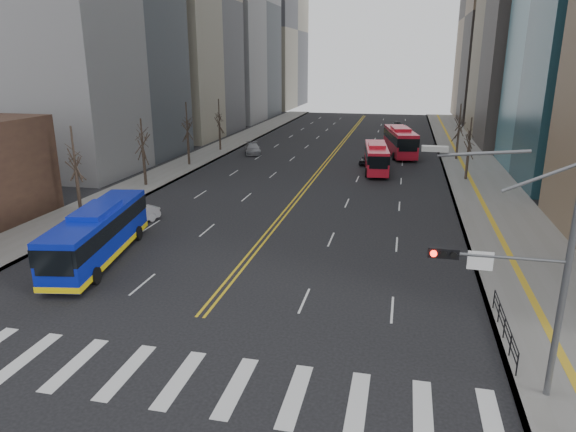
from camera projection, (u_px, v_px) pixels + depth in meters
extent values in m
plane|color=black|center=(153.00, 375.00, 20.77)|extent=(220.00, 220.00, 0.00)
cube|color=slate|center=(475.00, 171.00, 59.04)|extent=(7.00, 130.00, 0.15)
cube|color=slate|center=(198.00, 159.00, 66.24)|extent=(5.00, 130.00, 0.15)
cube|color=silver|center=(26.00, 357.00, 22.02)|extent=(0.70, 4.00, 0.01)
cube|color=silver|center=(75.00, 364.00, 21.52)|extent=(0.70, 4.00, 0.01)
cube|color=silver|center=(126.00, 371.00, 21.02)|extent=(0.70, 4.00, 0.01)
cube|color=silver|center=(180.00, 379.00, 20.52)|extent=(0.70, 4.00, 0.01)
cube|color=silver|center=(236.00, 387.00, 20.02)|extent=(0.70, 4.00, 0.01)
cube|color=silver|center=(295.00, 395.00, 19.52)|extent=(0.70, 4.00, 0.01)
cube|color=silver|center=(357.00, 404.00, 19.02)|extent=(0.70, 4.00, 0.01)
cube|color=silver|center=(423.00, 413.00, 18.52)|extent=(0.70, 4.00, 0.01)
cube|color=silver|center=(492.00, 423.00, 18.02)|extent=(0.70, 4.00, 0.01)
cube|color=gold|center=(334.00, 151.00, 72.14)|extent=(0.15, 100.00, 0.01)
cube|color=gold|center=(337.00, 151.00, 72.05)|extent=(0.15, 100.00, 0.01)
cube|color=gray|center=(220.00, 2.00, 106.94)|extent=(20.00, 26.00, 48.00)
cube|color=#9E957F|center=(265.00, 30.00, 137.76)|extent=(18.00, 30.00, 40.00)
cube|color=brown|center=(511.00, 16.00, 104.66)|extent=(18.00, 30.00, 42.00)
cylinder|color=slate|center=(562.00, 301.00, 18.26)|extent=(0.24, 0.24, 8.00)
cylinder|color=slate|center=(500.00, 257.00, 18.30)|extent=(4.50, 0.12, 0.12)
cube|color=black|center=(443.00, 253.00, 18.71)|extent=(1.10, 0.28, 0.38)
cylinder|color=#FF190C|center=(434.00, 253.00, 18.64)|extent=(0.24, 0.08, 0.24)
cylinder|color=black|center=(444.00, 254.00, 18.56)|extent=(0.24, 0.08, 0.24)
cylinder|color=black|center=(454.00, 255.00, 18.49)|extent=(0.24, 0.08, 0.24)
cube|color=white|center=(480.00, 261.00, 18.50)|extent=(0.90, 0.06, 0.70)
cube|color=#999993|center=(435.00, 149.00, 17.74)|extent=(0.90, 0.35, 0.18)
cube|color=black|center=(506.00, 318.00, 23.01)|extent=(0.04, 6.00, 0.04)
cylinder|color=black|center=(517.00, 365.00, 20.36)|extent=(0.06, 0.06, 1.00)
cylinder|color=black|center=(510.00, 345.00, 21.76)|extent=(0.06, 0.06, 1.00)
cylinder|color=black|center=(504.00, 328.00, 23.16)|extent=(0.06, 0.06, 1.00)
cylinder|color=black|center=(499.00, 313.00, 24.56)|extent=(0.06, 0.06, 1.00)
cylinder|color=black|center=(494.00, 299.00, 25.95)|extent=(0.06, 0.06, 1.00)
cylinder|color=#30261D|center=(79.00, 194.00, 41.32)|extent=(0.28, 0.28, 3.90)
cylinder|color=#30261D|center=(145.00, 169.00, 51.63)|extent=(0.28, 0.28, 3.60)
cylinder|color=#30261D|center=(188.00, 149.00, 61.84)|extent=(0.28, 0.28, 4.00)
cylinder|color=#30261D|center=(220.00, 137.00, 72.13)|extent=(0.28, 0.28, 3.80)
cylinder|color=#30261D|center=(467.00, 164.00, 54.21)|extent=(0.28, 0.28, 3.50)
cylinder|color=#30261D|center=(457.00, 145.00, 65.37)|extent=(0.28, 0.28, 3.75)
cube|color=#0A1CA4|center=(98.00, 233.00, 32.44)|extent=(4.56, 12.04, 2.79)
cube|color=black|center=(97.00, 225.00, 32.28)|extent=(4.62, 12.07, 1.01)
cube|color=#0A1CA4|center=(96.00, 211.00, 32.00)|extent=(2.68, 4.42, 0.40)
cube|color=yellow|center=(100.00, 251.00, 32.79)|extent=(4.62, 12.07, 0.35)
cylinder|color=black|center=(53.00, 275.00, 29.24)|extent=(0.48, 1.04, 1.00)
cylinder|color=black|center=(96.00, 276.00, 29.15)|extent=(0.48, 1.04, 1.00)
cylinder|color=black|center=(104.00, 233.00, 36.46)|extent=(0.48, 1.04, 1.00)
cylinder|color=black|center=(138.00, 233.00, 36.36)|extent=(0.48, 1.04, 1.00)
cube|color=red|center=(376.00, 157.00, 58.58)|extent=(3.35, 10.26, 2.58)
cube|color=black|center=(376.00, 153.00, 58.43)|extent=(3.42, 10.29, 0.94)
cube|color=red|center=(377.00, 145.00, 58.18)|extent=(2.20, 3.70, 0.40)
cylinder|color=black|center=(367.00, 173.00, 55.97)|extent=(0.41, 1.03, 1.00)
cylinder|color=black|center=(388.00, 173.00, 55.72)|extent=(0.41, 1.03, 1.00)
cylinder|color=black|center=(365.00, 162.00, 62.10)|extent=(0.41, 1.03, 1.00)
cylinder|color=black|center=(384.00, 162.00, 61.85)|extent=(0.41, 1.03, 1.00)
cube|color=red|center=(400.00, 141.00, 68.77)|extent=(4.80, 12.07, 3.08)
cube|color=black|center=(400.00, 137.00, 68.60)|extent=(4.86, 12.10, 1.10)
cube|color=red|center=(401.00, 129.00, 68.29)|extent=(2.86, 4.45, 0.40)
cylinder|color=black|center=(394.00, 156.00, 65.61)|extent=(0.48, 1.04, 1.00)
cylinder|color=black|center=(415.00, 156.00, 65.52)|extent=(0.48, 1.04, 1.00)
cylinder|color=black|center=(385.00, 147.00, 72.82)|extent=(0.48, 1.04, 1.00)
cylinder|color=black|center=(404.00, 147.00, 72.72)|extent=(0.48, 1.04, 1.00)
imported|color=silver|center=(133.00, 215.00, 39.82)|extent=(3.16, 4.52, 1.41)
imported|color=black|center=(369.00, 159.00, 62.89)|extent=(2.63, 4.30, 1.37)
imported|color=gray|center=(253.00, 149.00, 70.00)|extent=(3.56, 5.31, 1.43)
imported|color=black|center=(398.00, 125.00, 97.33)|extent=(2.02, 4.03, 1.10)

